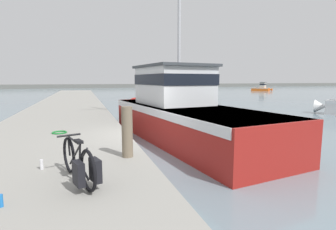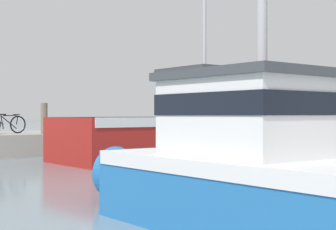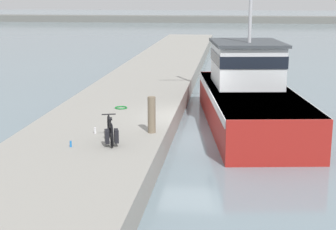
# 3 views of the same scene
# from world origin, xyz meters

# --- Properties ---
(ground_plane) EXTENTS (320.00, 320.00, 0.00)m
(ground_plane) POSITION_xyz_m (0.00, 0.00, 0.00)
(ground_plane) COLOR gray
(dock_pier) EXTENTS (4.91, 80.00, 0.86)m
(dock_pier) POSITION_xyz_m (-3.19, 0.00, 0.43)
(dock_pier) COLOR gray
(dock_pier) RESTS_ON ground_plane
(far_shoreline) EXTENTS (180.00, 5.00, 1.22)m
(far_shoreline) POSITION_xyz_m (30.00, 82.16, 0.61)
(far_shoreline) COLOR slate
(far_shoreline) RESTS_ON ground_plane
(fishing_boat_main) EXTENTS (4.74, 12.29, 9.70)m
(fishing_boat_main) POSITION_xyz_m (2.10, 2.60, 1.28)
(fishing_boat_main) COLOR maroon
(fishing_boat_main) RESTS_ON ground_plane
(boat_white_moored) EXTENTS (4.05, 4.55, 2.13)m
(boat_white_moored) POSITION_xyz_m (39.16, 44.74, 0.73)
(boat_white_moored) COLOR orange
(boat_white_moored) RESTS_ON ground_plane
(bicycle_touring) EXTENTS (0.76, 1.76, 0.78)m
(bicycle_touring) POSITION_xyz_m (-2.27, -3.90, 1.22)
(bicycle_touring) COLOR black
(bicycle_touring) RESTS_ON dock_pier
(mooring_post) EXTENTS (0.26, 0.26, 1.21)m
(mooring_post) POSITION_xyz_m (-1.21, -2.52, 1.46)
(mooring_post) COLOR #756651
(mooring_post) RESTS_ON dock_pier
(hose_coil) EXTENTS (0.50, 0.50, 0.05)m
(hose_coil) POSITION_xyz_m (-2.99, 1.01, 0.88)
(hose_coil) COLOR #197A2D
(hose_coil) RESTS_ON dock_pier
(water_bottle_by_bike) EXTENTS (0.06, 0.06, 0.19)m
(water_bottle_by_bike) POSITION_xyz_m (-3.37, -4.44, 0.95)
(water_bottle_by_bike) COLOR blue
(water_bottle_by_bike) RESTS_ON dock_pier
(water_bottle_on_curb) EXTENTS (0.07, 0.07, 0.21)m
(water_bottle_on_curb) POSITION_xyz_m (-3.04, -2.86, 0.96)
(water_bottle_on_curb) COLOR silver
(water_bottle_on_curb) RESTS_ON dock_pier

